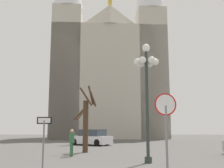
# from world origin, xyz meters

# --- Properties ---
(cathedral) EXTENTS (18.91, 12.47, 35.91)m
(cathedral) POSITION_xyz_m (-1.50, 36.69, 11.81)
(cathedral) COLOR #BCB5A5
(cathedral) RESTS_ON ground
(stop_sign) EXTENTS (0.74, 0.16, 2.84)m
(stop_sign) POSITION_xyz_m (1.76, 1.43, 1.98)
(stop_sign) COLOR slate
(stop_sign) RESTS_ON ground
(one_way_arrow_sign) EXTENTS (0.61, 0.10, 2.15)m
(one_way_arrow_sign) POSITION_xyz_m (-2.92, 3.75, 1.39)
(one_way_arrow_sign) COLOR slate
(one_way_arrow_sign) RESTS_ON ground
(street_lamp) EXTENTS (1.29, 1.16, 6.00)m
(street_lamp) POSITION_xyz_m (1.63, 6.04, 4.22)
(street_lamp) COLOR #2D3833
(street_lamp) RESTS_ON ground
(bare_tree) EXTENTS (1.64, 1.62, 4.65)m
(bare_tree) POSITION_xyz_m (-2.14, 11.64, 2.12)
(bare_tree) COLOR #473323
(bare_tree) RESTS_ON ground
(parked_car_far_white) EXTENTS (4.43, 3.74, 1.53)m
(parked_car_far_white) POSITION_xyz_m (-2.53, 19.51, 0.71)
(parked_car_far_white) COLOR silver
(parked_car_far_white) RESTS_ON ground
(pedestrian_walking) EXTENTS (0.32, 0.32, 1.60)m
(pedestrian_walking) POSITION_xyz_m (-2.62, 8.82, 0.96)
(pedestrian_walking) COLOR #33663F
(pedestrian_walking) RESTS_ON ground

